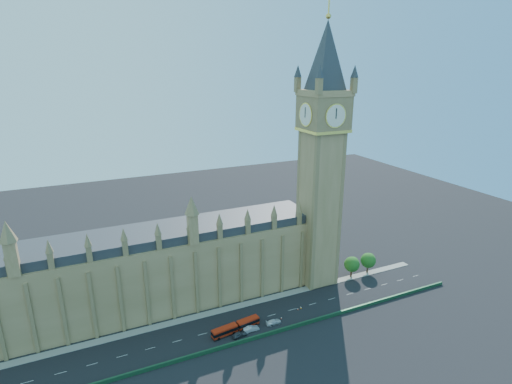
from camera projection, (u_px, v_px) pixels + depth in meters
name	position (u px, v px, depth m)	size (l,w,h in m)	color
ground	(238.00, 324.00, 128.60)	(400.00, 400.00, 0.00)	black
palace_westminster	(144.00, 271.00, 133.75)	(120.00, 20.00, 28.00)	olive
elizabeth_tower	(322.00, 141.00, 139.40)	(20.59, 20.59, 105.00)	olive
bridge_parapet	(249.00, 339.00, 120.60)	(160.00, 0.60, 1.20)	#1E4C2D
kerb_north	(228.00, 309.00, 136.84)	(160.00, 3.00, 0.16)	gray
tree_east_near	(352.00, 264.00, 156.22)	(6.00, 6.00, 8.50)	#382619
tree_east_far	(369.00, 260.00, 159.36)	(6.00, 6.00, 8.50)	#382619
red_bus	(236.00, 327.00, 124.89)	(16.36, 4.47, 2.75)	#B9210C
car_grey	(239.00, 334.00, 122.49)	(1.91, 4.74, 1.61)	#3C3E43
car_silver	(251.00, 329.00, 125.12)	(1.74, 4.98, 1.64)	#AFB0B7
car_white	(274.00, 322.00, 128.60)	(2.05, 5.05, 1.47)	silver
cone_a	(281.00, 318.00, 131.28)	(0.49, 0.49, 0.66)	black
cone_b	(298.00, 309.00, 136.22)	(0.48, 0.48, 0.62)	black
cone_c	(281.00, 318.00, 131.27)	(0.53, 0.53, 0.64)	black
cone_d	(301.00, 308.00, 136.83)	(0.54, 0.54, 0.80)	black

